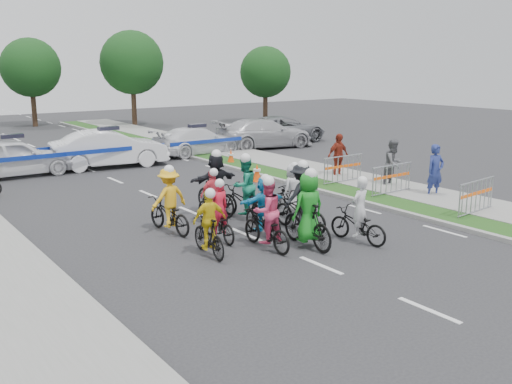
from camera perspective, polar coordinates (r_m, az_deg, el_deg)
ground at (r=13.28m, az=6.50°, el=-7.32°), size 90.00×90.00×0.00m
curb_right at (r=20.12m, az=7.61°, el=-0.20°), size 0.20×60.00×0.12m
grass_strip at (r=20.60m, az=9.02°, el=0.05°), size 1.20×60.00×0.11m
sidewalk_right at (r=21.89m, az=12.36°, el=0.69°), size 2.40×60.00×0.13m
rider_0 at (r=14.91m, az=10.18°, el=-2.82°), size 0.83×1.80×1.77m
rider_1 at (r=14.31m, az=5.20°, el=-2.49°), size 0.89×1.98×2.04m
rider_2 at (r=14.14m, az=1.06°, el=-3.00°), size 0.79×1.85×1.88m
rider_3 at (r=13.69m, az=-4.72°, el=-3.77°), size 0.88×1.64×1.69m
rider_4 at (r=15.72m, az=4.45°, el=-1.16°), size 1.15×2.00×1.99m
rider_5 at (r=15.18m, az=0.77°, el=-1.79°), size 1.37×1.63×1.71m
rider_6 at (r=14.89m, az=-3.78°, el=-2.79°), size 0.68×1.66×1.66m
rider_7 at (r=17.02m, az=3.65°, el=-0.39°), size 0.79×1.68×1.71m
rider_8 at (r=16.81m, az=-1.20°, el=-0.31°), size 1.02×2.05×2.00m
rider_9 at (r=16.34m, az=-4.34°, el=-1.05°), size 0.84×1.58×1.66m
rider_10 at (r=15.66m, az=-8.70°, el=-1.45°), size 1.10×1.91×1.89m
rider_11 at (r=17.34m, az=-4.06°, el=0.43°), size 1.63×1.95×2.03m
police_car_0 at (r=25.20m, az=-23.08°, el=3.21°), size 4.65×1.89×1.58m
police_car_1 at (r=26.14m, az=-14.44°, el=4.22°), size 5.21×2.45×1.65m
police_car_2 at (r=29.07m, az=-5.87°, el=5.12°), size 4.90×2.32×1.38m
civilian_sedan at (r=31.18m, az=0.84°, el=5.89°), size 5.75×3.10×1.58m
civilian_suv at (r=33.33m, az=2.59°, el=6.30°), size 5.62×2.71×1.54m
spectator_0 at (r=20.45m, az=17.49°, el=2.00°), size 0.74×0.56×1.85m
spectator_1 at (r=21.71m, az=13.58°, el=2.77°), size 0.94×0.77×1.79m
spectator_2 at (r=23.12m, az=8.21°, el=3.60°), size 1.05×0.44×1.80m
barrier_0 at (r=18.41m, az=21.14°, el=-0.59°), size 2.04×0.67×1.12m
barrier_1 at (r=20.31m, az=13.40°, el=1.13°), size 2.01×0.52×1.12m
barrier_2 at (r=21.89m, az=8.68°, el=2.16°), size 2.00×0.50×1.12m
cone_0 at (r=22.32m, az=0.10°, el=1.94°), size 0.40×0.40×0.70m
cone_1 at (r=26.11m, az=-2.52°, el=3.53°), size 0.40×0.40×0.70m
tree_1 at (r=42.86m, az=-12.30°, el=12.52°), size 4.55×4.55×6.82m
tree_2 at (r=44.01m, az=0.95°, el=11.89°), size 3.85×3.85×5.77m
tree_4 at (r=44.64m, az=-21.62°, el=11.48°), size 4.20×4.20×6.30m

